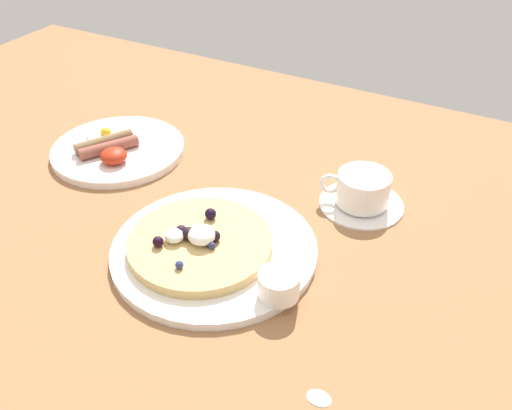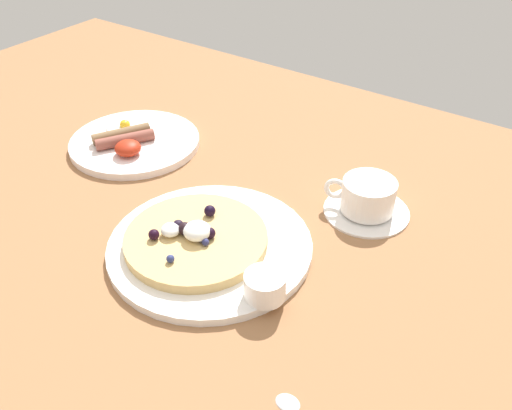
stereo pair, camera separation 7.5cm
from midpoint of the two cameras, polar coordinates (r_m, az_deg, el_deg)
The scene contains 8 objects.
ground_plane at distance 85.45cm, azimuth -5.76°, elevation -3.46°, with size 183.63×114.05×3.00cm, color #946440.
pancake_plate at distance 80.36cm, azimuth -6.93°, elevation -4.60°, with size 29.32×29.32×1.24cm, color white.
pancake_with_berries at distance 79.14cm, azimuth -8.27°, elevation -3.99°, with size 20.39×20.39×3.89cm.
syrup_ramekin at distance 71.17cm, azimuth -0.68°, elevation -8.21°, with size 5.38×5.38×3.39cm.
breakfast_plate at distance 106.32cm, azimuth -15.82°, elevation 5.37°, with size 23.93×23.93×1.36cm, color white.
fried_breakfast at distance 104.77cm, azimuth -16.80°, elevation 5.76°, with size 13.59×12.69×2.75cm.
coffee_saucer at distance 89.91cm, azimuth 8.36°, elevation 0.09°, with size 13.37×13.37×0.73cm, color white.
coffee_cup at distance 88.22cm, azimuth 8.43°, elevation 1.66°, with size 10.88×8.30×5.01cm.
Camera 1 is at (35.66, -55.35, 52.77)cm, focal length 39.29 mm.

